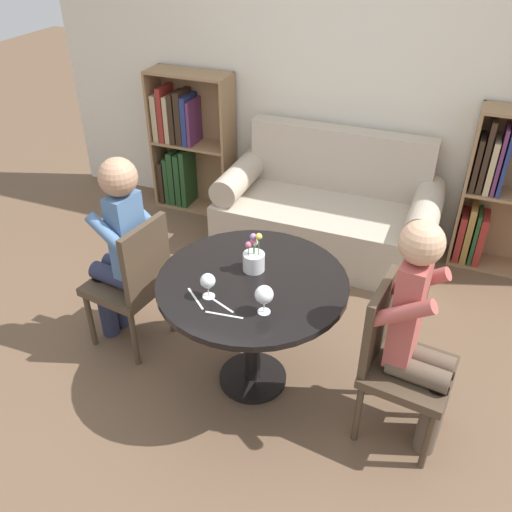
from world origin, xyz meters
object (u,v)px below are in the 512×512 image
(wine_glass_right, at_px, (264,295))
(person_left, at_px, (120,248))
(person_right, at_px, (419,336))
(wine_glass_left, at_px, (208,281))
(couch, at_px, (328,214))
(chair_right, at_px, (396,357))
(chair_left, at_px, (134,279))
(bookshelf_left, at_px, (185,144))
(bookshelf_right, at_px, (501,195))
(flower_vase, at_px, (254,259))

(wine_glass_right, bearing_deg, person_left, 164.23)
(person_right, relative_size, wine_glass_left, 9.36)
(couch, height_order, chair_right, couch)
(chair_left, relative_size, wine_glass_right, 5.89)
(bookshelf_left, xyz_separation_m, chair_right, (2.18, -1.86, -0.10))
(couch, xyz_separation_m, chair_right, (0.79, -1.60, 0.18))
(person_left, xyz_separation_m, wine_glass_left, (0.72, -0.28, 0.14))
(bookshelf_right, xyz_separation_m, chair_left, (-2.00, -1.80, -0.09))
(chair_right, height_order, wine_glass_right, chair_right)
(chair_left, height_order, wine_glass_right, chair_left)
(bookshelf_right, distance_m, chair_right, 1.92)
(bookshelf_right, relative_size, person_left, 0.97)
(wine_glass_left, relative_size, flower_vase, 0.58)
(chair_right, distance_m, wine_glass_left, 1.01)
(wine_glass_right, height_order, flower_vase, flower_vase)
(chair_left, xyz_separation_m, wine_glass_left, (0.64, -0.26, 0.34))
(chair_left, relative_size, chair_right, 1.00)
(person_left, relative_size, wine_glass_left, 9.29)
(bookshelf_right, height_order, person_left, person_left)
(wine_glass_left, height_order, flower_vase, flower_vase)
(person_left, bearing_deg, wine_glass_left, 76.79)
(chair_left, height_order, person_left, person_left)
(chair_left, bearing_deg, wine_glass_right, 81.99)
(couch, height_order, flower_vase, flower_vase)
(chair_left, xyz_separation_m, chair_right, (1.57, -0.07, 0.00))
(chair_right, distance_m, person_right, 0.20)
(chair_right, xyz_separation_m, wine_glass_right, (-0.64, -0.20, 0.34))
(bookshelf_right, xyz_separation_m, wine_glass_left, (-1.36, -2.05, 0.24))
(person_right, bearing_deg, chair_left, 93.59)
(couch, distance_m, flower_vase, 1.56)
(chair_left, xyz_separation_m, wine_glass_right, (0.94, -0.27, 0.34))
(bookshelf_right, relative_size, wine_glass_right, 8.03)
(flower_vase, bearing_deg, wine_glass_left, -111.99)
(bookshelf_right, bearing_deg, bookshelf_left, -179.83)
(bookshelf_left, distance_m, chair_left, 1.89)
(couch, bearing_deg, person_right, -61.61)
(wine_glass_right, bearing_deg, wine_glass_left, 178.20)
(wine_glass_left, bearing_deg, person_right, 9.39)
(chair_left, relative_size, person_left, 0.71)
(chair_right, bearing_deg, wine_glass_right, 113.81)
(chair_right, relative_size, person_left, 0.71)
(bookshelf_left, height_order, person_left, person_left)
(chair_right, distance_m, flower_vase, 0.88)
(couch, xyz_separation_m, wine_glass_right, (0.15, -1.80, 0.53))
(couch, relative_size, chair_right, 1.86)
(couch, xyz_separation_m, bookshelf_right, (1.21, 0.27, 0.28))
(couch, bearing_deg, flower_vase, -91.11)
(couch, height_order, bookshelf_right, bookshelf_right)
(bookshelf_left, distance_m, chair_right, 2.86)
(chair_left, height_order, wine_glass_left, chair_left)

